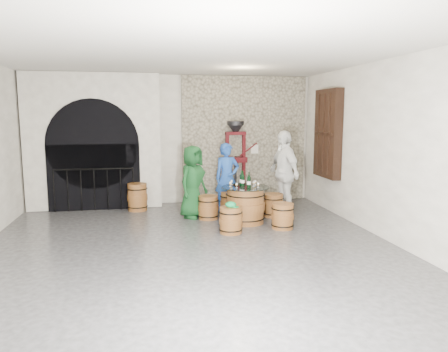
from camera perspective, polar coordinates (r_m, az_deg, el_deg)
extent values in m
plane|color=#2B2B2D|center=(7.09, -4.35, -10.12)|extent=(8.00, 8.00, 0.00)
plane|color=silver|center=(10.73, -6.76, 4.84)|extent=(8.00, 0.00, 8.00)
plane|color=silver|center=(2.85, 4.03, -4.62)|extent=(8.00, 0.00, 8.00)
plane|color=silver|center=(7.93, 21.59, 3.11)|extent=(0.00, 8.00, 8.00)
plane|color=beige|center=(6.79, -4.66, 16.42)|extent=(8.00, 8.00, 0.00)
cube|color=#9D947D|center=(10.94, 2.75, 4.95)|extent=(3.20, 0.12, 3.18)
cube|color=silver|center=(10.53, -17.07, 4.47)|extent=(3.10, 0.50, 3.18)
cube|color=black|center=(10.35, -17.04, -0.19)|extent=(2.10, 0.03, 1.55)
cylinder|color=black|center=(10.27, -17.22, 4.09)|extent=(2.10, 0.03, 2.10)
cylinder|color=black|center=(10.26, -17.13, 0.89)|extent=(1.79, 0.04, 0.04)
cylinder|color=black|center=(10.47, -21.87, -1.91)|extent=(0.02, 0.02, 0.98)
cylinder|color=black|center=(10.41, -20.27, -1.88)|extent=(0.02, 0.02, 0.98)
cylinder|color=black|center=(10.37, -18.65, -1.84)|extent=(0.02, 0.02, 0.98)
cylinder|color=black|center=(10.33, -17.01, -1.80)|extent=(0.02, 0.02, 0.98)
cylinder|color=black|center=(10.30, -15.37, -1.77)|extent=(0.02, 0.02, 0.98)
cylinder|color=black|center=(10.28, -13.72, -1.73)|extent=(0.02, 0.02, 0.98)
cylinder|color=black|center=(10.26, -12.06, -1.68)|extent=(0.02, 0.02, 0.98)
cube|color=black|center=(9.98, 13.79, 5.55)|extent=(0.20, 1.10, 2.00)
cube|color=black|center=(9.96, 13.52, 5.56)|extent=(0.06, 0.88, 1.76)
cube|color=black|center=(9.97, 13.68, 5.55)|extent=(0.22, 0.92, 0.06)
cube|color=black|center=(9.71, 14.38, 5.46)|extent=(0.22, 0.06, 1.80)
cube|color=black|center=(9.97, 13.68, 5.55)|extent=(0.22, 0.06, 1.80)
cube|color=black|center=(10.23, 13.02, 5.64)|extent=(0.22, 0.06, 1.80)
cylinder|color=brown|center=(8.81, 2.90, -4.02)|extent=(0.76, 0.76, 0.72)
cylinder|color=brown|center=(8.81, 2.90, -4.02)|extent=(0.81, 0.81, 0.16)
torus|color=black|center=(8.87, 2.88, -5.56)|extent=(0.81, 0.81, 0.02)
torus|color=black|center=(8.76, 2.91, -2.47)|extent=(0.81, 0.81, 0.02)
cylinder|color=brown|center=(8.74, 2.91, -1.67)|extent=(0.77, 0.77, 0.02)
cylinder|color=black|center=(8.74, 2.91, -1.51)|extent=(0.98, 0.98, 0.01)
cylinder|color=brown|center=(9.15, -2.13, -4.29)|extent=(0.41, 0.41, 0.49)
cylinder|color=brown|center=(9.15, -2.13, -4.29)|extent=(0.44, 0.44, 0.11)
torus|color=black|center=(9.18, -2.12, -5.30)|extent=(0.45, 0.45, 0.02)
torus|color=black|center=(9.11, -2.14, -3.28)|extent=(0.45, 0.45, 0.02)
cylinder|color=brown|center=(9.09, -2.14, -2.74)|extent=(0.42, 0.42, 0.02)
cylinder|color=brown|center=(9.60, 0.81, -3.69)|extent=(0.41, 0.41, 0.49)
cylinder|color=brown|center=(9.60, 0.81, -3.69)|extent=(0.44, 0.44, 0.11)
torus|color=black|center=(9.63, 0.81, -4.65)|extent=(0.45, 0.45, 0.02)
torus|color=black|center=(9.56, 0.81, -2.72)|extent=(0.45, 0.45, 0.02)
cylinder|color=brown|center=(9.55, 0.81, -2.20)|extent=(0.42, 0.42, 0.02)
cylinder|color=brown|center=(9.42, 6.65, -3.97)|extent=(0.41, 0.41, 0.49)
cylinder|color=brown|center=(9.42, 6.65, -3.97)|extent=(0.44, 0.44, 0.11)
torus|color=black|center=(9.46, 6.64, -4.95)|extent=(0.45, 0.45, 0.02)
torus|color=black|center=(9.39, 6.67, -2.98)|extent=(0.45, 0.45, 0.02)
cylinder|color=brown|center=(9.37, 6.68, -2.46)|extent=(0.42, 0.42, 0.02)
cylinder|color=brown|center=(8.46, 7.89, -5.41)|extent=(0.41, 0.41, 0.49)
cylinder|color=brown|center=(8.46, 7.89, -5.41)|extent=(0.44, 0.44, 0.11)
torus|color=black|center=(8.50, 7.86, -6.50)|extent=(0.45, 0.45, 0.02)
torus|color=black|center=(8.42, 7.91, -4.32)|extent=(0.45, 0.45, 0.02)
cylinder|color=brown|center=(8.40, 7.92, -3.73)|extent=(0.42, 0.42, 0.02)
cylinder|color=brown|center=(8.06, 0.91, -6.01)|extent=(0.41, 0.41, 0.49)
cylinder|color=brown|center=(8.06, 0.91, -6.01)|extent=(0.44, 0.44, 0.11)
torus|color=black|center=(8.11, 0.91, -7.15)|extent=(0.45, 0.45, 0.02)
torus|color=black|center=(8.02, 0.91, -4.87)|extent=(0.45, 0.45, 0.02)
cylinder|color=brown|center=(8.00, 0.91, -4.26)|extent=(0.42, 0.42, 0.02)
ellipsoid|color=#0D9249|center=(7.99, 0.92, -3.87)|extent=(0.20, 0.20, 0.11)
cylinder|color=#0D9249|center=(7.99, 1.52, -4.19)|extent=(0.13, 0.13, 0.01)
imported|color=#103B18|center=(9.20, -4.21, -0.79)|extent=(0.89, 0.90, 1.57)
imported|color=#1B4395|center=(9.66, 0.43, -0.27)|extent=(0.63, 0.47, 1.59)
imported|color=white|center=(9.53, 8.03, 0.42)|extent=(0.67, 1.18, 1.89)
cylinder|color=black|center=(8.78, 2.53, -0.67)|extent=(0.07, 0.07, 0.22)
cylinder|color=white|center=(8.79, 2.53, -0.73)|extent=(0.08, 0.08, 0.06)
cone|color=black|center=(8.77, 2.54, 0.14)|extent=(0.07, 0.07, 0.05)
cylinder|color=black|center=(8.76, 2.54, 0.49)|extent=(0.03, 0.03, 0.07)
cylinder|color=black|center=(8.60, 3.37, -0.86)|extent=(0.07, 0.07, 0.22)
cylinder|color=white|center=(8.61, 3.37, -0.93)|extent=(0.08, 0.08, 0.06)
cone|color=black|center=(8.59, 3.38, -0.04)|extent=(0.07, 0.07, 0.05)
cylinder|color=black|center=(8.58, 3.38, 0.32)|extent=(0.03, 0.03, 0.07)
cylinder|color=black|center=(8.87, 2.36, -0.58)|extent=(0.07, 0.07, 0.22)
cylinder|color=white|center=(8.87, 2.36, -0.64)|extent=(0.08, 0.08, 0.06)
cone|color=black|center=(8.85, 2.37, 0.22)|extent=(0.07, 0.07, 0.05)
cylinder|color=black|center=(8.84, 2.37, 0.57)|extent=(0.03, 0.03, 0.07)
cylinder|color=brown|center=(10.13, -11.57, -2.84)|extent=(0.44, 0.44, 0.62)
cylinder|color=brown|center=(10.13, -11.57, -2.84)|extent=(0.47, 0.47, 0.14)
torus|color=black|center=(10.17, -11.53, -4.00)|extent=(0.48, 0.48, 0.02)
torus|color=black|center=(10.09, -11.60, -1.67)|extent=(0.48, 0.48, 0.02)
cylinder|color=brown|center=(10.07, -11.62, -1.06)|extent=(0.45, 0.45, 0.02)
cube|color=#4B0C12|center=(10.75, 1.53, -3.41)|extent=(0.62, 0.53, 0.11)
cube|color=#4B0C12|center=(10.59, 1.56, 2.21)|extent=(0.55, 0.39, 0.13)
cube|color=#4B0C12|center=(10.54, 1.57, 5.76)|extent=(0.53, 0.20, 0.08)
cylinder|color=black|center=(10.65, 1.55, -0.24)|extent=(0.06, 0.06, 1.09)
cylinder|color=black|center=(10.53, 1.58, 7.12)|extent=(0.42, 0.42, 0.10)
cone|color=black|center=(10.54, 1.57, 6.41)|extent=(0.42, 0.42, 0.22)
cube|color=#4B0C12|center=(10.54, 0.43, 1.17)|extent=(0.09, 0.09, 1.75)
cube|color=#4B0C12|center=(10.69, 2.66, 1.26)|extent=(0.09, 0.09, 1.75)
cylinder|color=#4B0C12|center=(10.64, 3.31, 3.59)|extent=(0.47, 0.09, 0.34)
cube|color=silver|center=(10.94, 4.11, 3.63)|extent=(0.18, 0.10, 0.22)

